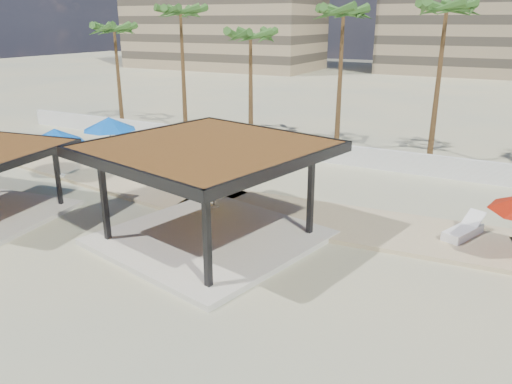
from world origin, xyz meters
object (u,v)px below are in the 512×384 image
(pavilion_central, at_px, (209,184))
(umbrella_a, at_px, (109,124))
(lounger_a, at_px, (152,174))
(lounger_b, at_px, (463,231))

(pavilion_central, xyz_separation_m, umbrella_a, (-10.89, 6.18, 0.22))
(umbrella_a, bearing_deg, lounger_a, -15.43)
(lounger_a, distance_m, lounger_b, 15.75)
(umbrella_a, height_order, lounger_b, umbrella_a)
(lounger_b, bearing_deg, pavilion_central, 139.72)
(pavilion_central, bearing_deg, lounger_a, 156.54)
(umbrella_a, distance_m, lounger_b, 19.77)
(pavilion_central, bearing_deg, umbrella_a, 162.99)
(lounger_a, bearing_deg, lounger_b, -77.67)
(pavilion_central, xyz_separation_m, lounger_a, (-7.03, 5.12, -1.96))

